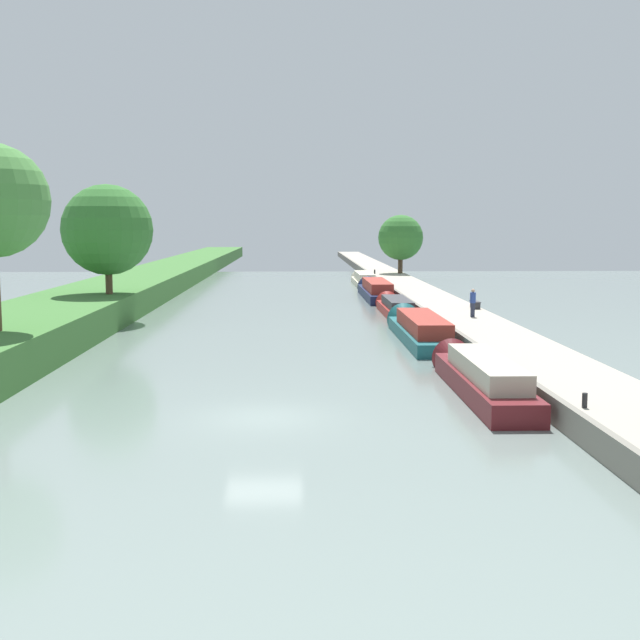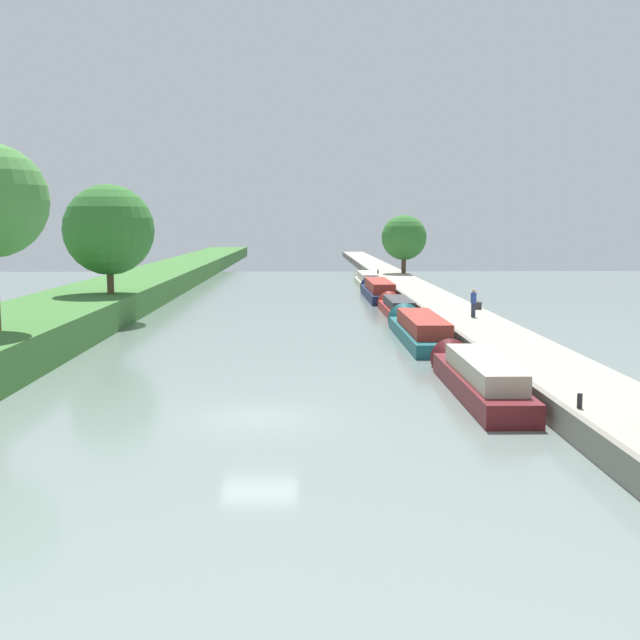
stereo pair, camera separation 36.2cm
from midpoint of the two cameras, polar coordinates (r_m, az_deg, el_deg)
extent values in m
plane|color=slate|center=(26.32, -4.44, -6.99)|extent=(160.00, 160.00, 0.00)
cube|color=#A89E8E|center=(28.04, 19.34, -5.62)|extent=(3.76, 260.00, 0.84)
cube|color=gray|center=(27.38, 15.41, -5.72)|extent=(0.25, 260.00, 0.89)
cube|color=maroon|center=(29.98, 11.25, -4.61)|extent=(1.83, 9.96, 0.80)
cube|color=#B2A893|center=(29.36, 11.51, -3.36)|extent=(1.50, 6.98, 0.71)
cone|color=maroon|center=(35.30, 9.25, -2.83)|extent=(1.74, 1.10, 1.74)
cube|color=#195B60|center=(43.22, 7.01, -1.09)|extent=(2.19, 11.61, 0.68)
cube|color=maroon|center=(42.56, 7.14, -0.22)|extent=(1.79, 8.13, 0.79)
cone|color=#195B60|center=(49.57, 5.88, -0.05)|extent=(2.08, 1.31, 2.08)
cube|color=maroon|center=(55.64, 5.30, 0.68)|extent=(1.86, 9.15, 0.60)
cube|color=#333338|center=(55.13, 5.36, 1.24)|extent=(1.53, 6.40, 0.59)
cone|color=maroon|center=(60.71, 4.71, 1.20)|extent=(1.77, 1.12, 1.77)
cube|color=#141E42|center=(67.81, 3.89, 1.86)|extent=(2.16, 12.69, 0.72)
cube|color=maroon|center=(67.12, 3.95, 2.48)|extent=(1.77, 8.88, 0.84)
cone|color=#141E42|center=(74.75, 3.37, 2.33)|extent=(2.05, 1.30, 2.05)
cube|color=beige|center=(81.83, 3.02, 2.68)|extent=(1.88, 10.84, 0.59)
cube|color=beige|center=(81.25, 3.06, 3.14)|extent=(1.54, 7.59, 0.78)
cone|color=beige|center=(87.78, 2.70, 2.97)|extent=(1.78, 1.13, 1.78)
cylinder|color=#4C3828|center=(88.70, 5.65, 4.18)|extent=(0.52, 0.52, 2.58)
sphere|color=#33702D|center=(88.62, 5.67, 5.89)|extent=(4.96, 4.96, 4.96)
cylinder|color=brown|center=(53.31, -15.06, 3.17)|extent=(0.45, 0.45, 2.54)
sphere|color=#33702D|center=(53.21, -15.16, 6.25)|extent=(5.81, 5.81, 5.81)
cylinder|color=#282D42|center=(47.83, 10.65, 0.72)|extent=(0.26, 0.26, 0.82)
cylinder|color=#28428E|center=(47.75, 10.67, 1.57)|extent=(0.34, 0.34, 0.62)
sphere|color=tan|center=(47.72, 10.68, 2.08)|extent=(0.22, 0.22, 0.22)
cylinder|color=black|center=(25.13, 18.01, -5.49)|extent=(0.16, 0.16, 0.45)
cylinder|color=black|center=(87.84, 3.81, 3.47)|extent=(0.16, 0.16, 0.45)
cube|color=#333338|center=(52.09, 10.99, 0.98)|extent=(0.40, 0.08, 0.41)
cube|color=#333338|center=(53.26, 10.71, 1.11)|extent=(0.40, 0.08, 0.41)
cube|color=#38383D|center=(52.65, 10.85, 1.30)|extent=(0.44, 1.50, 0.06)
camera|label=1|loc=(0.18, -90.23, -0.03)|focal=44.74mm
camera|label=2|loc=(0.18, 89.77, 0.03)|focal=44.74mm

